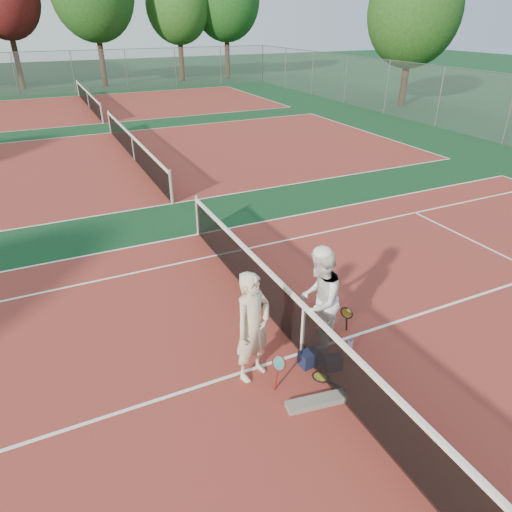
# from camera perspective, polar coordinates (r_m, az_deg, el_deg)

# --- Properties ---
(ground) EXTENTS (130.00, 130.00, 0.00)m
(ground) POSITION_cam_1_polar(r_m,az_deg,el_deg) (8.25, 5.71, -11.99)
(ground) COLOR #0E331A
(ground) RESTS_ON ground
(court_main) EXTENTS (23.77, 10.97, 0.01)m
(court_main) POSITION_cam_1_polar(r_m,az_deg,el_deg) (8.25, 5.72, -11.97)
(court_main) COLOR maroon
(court_main) RESTS_ON ground
(court_far_a) EXTENTS (23.77, 10.97, 0.01)m
(court_far_a) POSITION_cam_1_polar(r_m,az_deg,el_deg) (19.87, -14.92, 11.53)
(court_far_a) COLOR maroon
(court_far_a) RESTS_ON ground
(court_far_b) EXTENTS (23.77, 10.97, 0.01)m
(court_far_b) POSITION_cam_1_polar(r_m,az_deg,el_deg) (32.95, -20.10, 17.03)
(court_far_b) COLOR maroon
(court_far_b) RESTS_ON ground
(net_main) EXTENTS (0.10, 10.98, 1.02)m
(net_main) POSITION_cam_1_polar(r_m,az_deg,el_deg) (7.94, 5.89, -9.15)
(net_main) COLOR black
(net_main) RESTS_ON ground
(net_far_a) EXTENTS (0.10, 10.98, 1.02)m
(net_far_a) POSITION_cam_1_polar(r_m,az_deg,el_deg) (19.74, -15.10, 12.94)
(net_far_a) COLOR black
(net_far_a) RESTS_ON ground
(net_far_b) EXTENTS (0.10, 10.98, 1.02)m
(net_far_b) POSITION_cam_1_polar(r_m,az_deg,el_deg) (32.87, -20.25, 17.89)
(net_far_b) COLOR black
(net_far_b) RESTS_ON ground
(fence_back) EXTENTS (32.00, 0.06, 3.00)m
(fence_back) POSITION_cam_1_polar(r_m,az_deg,el_deg) (39.67, -21.88, 20.54)
(fence_back) COLOR slate
(fence_back) RESTS_ON ground
(player_a) EXTENTS (0.82, 0.69, 1.91)m
(player_a) POSITION_cam_1_polar(r_m,az_deg,el_deg) (7.21, -0.42, -8.85)
(player_a) COLOR beige
(player_a) RESTS_ON ground
(player_b) EXTENTS (1.17, 1.17, 1.91)m
(player_b) POSITION_cam_1_polar(r_m,az_deg,el_deg) (7.90, 7.88, -5.50)
(player_b) COLOR silver
(player_b) RESTS_ON ground
(racket_red) EXTENTS (0.30, 0.32, 0.59)m
(racket_red) POSITION_cam_1_polar(r_m,az_deg,el_deg) (7.43, 2.83, -14.19)
(racket_red) COLOR maroon
(racket_red) RESTS_ON ground
(racket_black_held) EXTENTS (0.30, 0.32, 0.59)m
(racket_black_held) POSITION_cam_1_polar(r_m,az_deg,el_deg) (8.64, 11.16, -7.90)
(racket_black_held) COLOR black
(racket_black_held) RESTS_ON ground
(racket_spare) EXTENTS (0.50, 0.66, 0.03)m
(racket_spare) POSITION_cam_1_polar(r_m,az_deg,el_deg) (7.81, 8.06, -14.77)
(racket_spare) COLOR black
(racket_spare) RESTS_ON ground
(sports_bag_navy) EXTENTS (0.36, 0.26, 0.27)m
(sports_bag_navy) POSITION_cam_1_polar(r_m,az_deg,el_deg) (7.95, 6.69, -12.58)
(sports_bag_navy) COLOR black
(sports_bag_navy) RESTS_ON ground
(sports_bag_purple) EXTENTS (0.34, 0.28, 0.24)m
(sports_bag_purple) POSITION_cam_1_polar(r_m,az_deg,el_deg) (7.95, 9.59, -13.00)
(sports_bag_purple) COLOR black
(sports_bag_purple) RESTS_ON ground
(net_cover_canvas) EXTENTS (0.98, 0.37, 0.10)m
(net_cover_canvas) POSITION_cam_1_polar(r_m,az_deg,el_deg) (7.36, 7.59, -17.61)
(net_cover_canvas) COLOR slate
(net_cover_canvas) RESTS_ON ground
(water_bottle) EXTENTS (0.09, 0.09, 0.30)m
(water_bottle) POSITION_cam_1_polar(r_m,az_deg,el_deg) (8.25, 11.65, -11.20)
(water_bottle) COLOR #C9E0FF
(water_bottle) RESTS_ON ground
(tree_back_4) EXTENTS (5.41, 5.41, 9.18)m
(tree_back_4) POSITION_cam_1_polar(r_m,az_deg,el_deg) (44.96, -9.77, 28.47)
(tree_back_4) COLOR #382314
(tree_back_4) RESTS_ON ground
(tree_back_5) EXTENTS (6.04, 6.04, 10.03)m
(tree_back_5) POSITION_cam_1_polar(r_m,az_deg,el_deg) (46.55, -3.79, 29.33)
(tree_back_5) COLOR #382314
(tree_back_5) RESTS_ON ground
(tree_right_1) EXTENTS (5.62, 5.62, 8.76)m
(tree_right_1) POSITION_cam_1_polar(r_m,az_deg,el_deg) (32.71, 19.18, 26.91)
(tree_right_1) COLOR #382314
(tree_right_1) RESTS_ON ground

